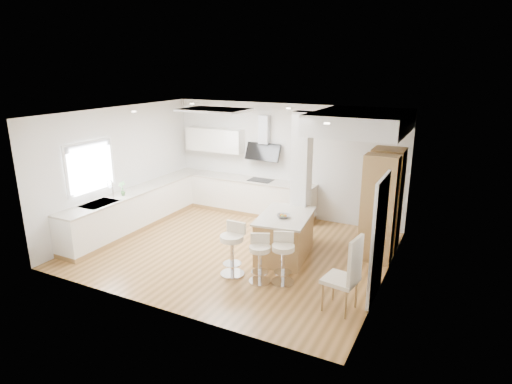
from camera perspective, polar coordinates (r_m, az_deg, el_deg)
The scene contains 18 objects.
ground at distance 8.98m, azimuth -2.77°, elevation -7.64°, with size 6.00×6.00×0.00m, color #A8763E.
ceiling at distance 8.98m, azimuth -2.77°, elevation -7.64°, with size 6.00×5.00×0.02m, color white.
wall_back at distance 10.68m, azimuth 3.76°, elevation 4.21°, with size 6.00×0.04×2.80m, color silver.
wall_left at distance 10.28m, azimuth -17.62°, elevation 2.98°, with size 0.04×5.00×2.80m, color silver.
wall_right at distance 7.54m, azimuth 17.37°, elevation -1.81°, with size 0.04×5.00×2.80m, color silver.
skylight at distance 9.15m, azimuth -5.52°, elevation 10.80°, with size 4.10×2.10×0.06m.
window_left at distance 9.58m, azimuth -21.30°, elevation 3.47°, with size 0.06×1.28×1.07m.
doorway_right at distance 7.12m, azimuth 16.03°, elevation -6.21°, with size 0.05×1.00×2.10m.
counter_left at distance 10.49m, azimuth -15.13°, elevation -1.90°, with size 0.63×4.50×1.35m.
counter_back at distance 10.99m, azimuth -1.27°, elevation 0.82°, with size 3.62×0.63×2.50m.
pillar at distance 8.90m, azimuth 6.04°, elevation 1.64°, with size 0.35×0.35×2.80m.
soffit at distance 8.80m, azimuth 13.83°, elevation 9.06°, with size 1.78×2.20×0.40m.
oven_column at distance 8.85m, azimuth 16.51°, elevation -1.42°, with size 0.63×1.21×2.10m.
peninsula at distance 8.51m, azimuth 3.84°, elevation -5.83°, with size 1.13×1.54×0.94m.
bar_stool_a at distance 7.75m, azimuth -3.16°, elevation -7.25°, with size 0.45×0.45×0.98m.
bar_stool_b at distance 7.52m, azimuth 0.52°, elevation -8.55°, with size 0.52×0.52×0.87m.
bar_stool_c at distance 7.49m, azimuth 3.63°, elevation -8.46°, with size 0.53×0.53×0.91m.
dining_chair at distance 6.72m, azimuth 12.13°, elevation -10.43°, with size 0.55×0.55×1.25m.
Camera 1 is at (4.07, -7.10, 3.68)m, focal length 30.00 mm.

